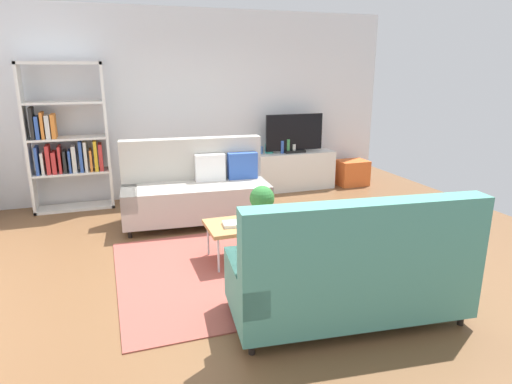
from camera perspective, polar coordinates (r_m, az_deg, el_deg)
name	(u,v)px	position (r m, az deg, el deg)	size (l,w,h in m)	color
ground_plane	(255,255)	(5.00, -0.11, -8.11)	(7.68, 7.68, 0.00)	brown
wall_far	(199,104)	(7.30, -7.39, 11.13)	(6.40, 0.12, 2.90)	silver
area_rug	(260,265)	(4.74, 0.46, -9.39)	(2.90, 2.20, 0.01)	#9E4C42
couch_beige	(196,189)	(5.99, -7.68, 0.35)	(1.96, 0.98, 1.10)	#B2ADA3
couch_green	(348,271)	(3.68, 11.79, -9.91)	(1.98, 1.04, 1.10)	teal
coffee_table	(258,224)	(4.79, 0.23, -4.15)	(1.10, 0.56, 0.42)	#B7844C
tv_console	(293,171)	(7.61, 4.78, 2.78)	(1.40, 0.44, 0.64)	silver
tv	(294,134)	(7.48, 4.95, 7.47)	(1.00, 0.20, 0.64)	black
bookshelf	(66,143)	(6.90, -23.27, 5.86)	(1.10, 0.36, 2.10)	white
storage_trunk	(352,173)	(8.05, 12.25, 2.45)	(0.52, 0.40, 0.44)	orange
potted_plant	(262,201)	(4.78, 0.78, -1.17)	(0.27, 0.27, 0.38)	brown
table_book_0	(235,224)	(4.66, -2.78, -4.12)	(0.24, 0.18, 0.04)	silver
vase_0	(260,150)	(7.37, 0.54, 5.42)	(0.10, 0.10, 0.12)	#4C72B2
vase_1	(269,149)	(7.42, 1.71, 5.60)	(0.14, 0.14, 0.15)	#33B29E
bottle_0	(282,147)	(7.41, 3.40, 5.80)	(0.06, 0.06, 0.21)	#3359B2
bottle_1	(288,146)	(7.45, 4.17, 5.92)	(0.06, 0.06, 0.23)	#3F8C4C
bottle_2	(294,148)	(7.50, 4.91, 5.62)	(0.06, 0.06, 0.14)	silver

